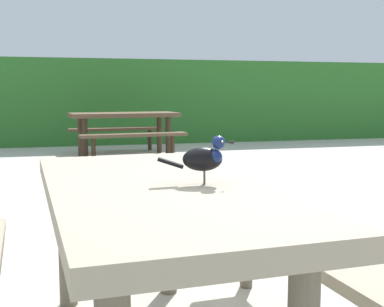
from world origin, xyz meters
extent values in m
cube|color=#2D6B28|center=(0.00, 9.73, 0.88)|extent=(28.00, 2.20, 1.77)
cube|color=gray|center=(0.25, -0.06, 0.70)|extent=(0.86, 1.84, 0.07)
cylinder|color=#635B4C|center=(-0.05, 0.63, 0.33)|extent=(0.09, 0.09, 0.67)
cylinder|color=#635B4C|center=(0.48, 0.66, 0.33)|extent=(0.09, 0.09, 0.67)
cube|color=gray|center=(0.95, -0.02, 0.41)|extent=(0.37, 1.72, 0.05)
cylinder|color=#635B4C|center=(0.92, 0.62, 0.20)|extent=(0.07, 0.07, 0.39)
ellipsoid|color=black|center=(0.44, -0.15, 0.84)|extent=(0.16, 0.10, 0.09)
ellipsoid|color=navy|center=(0.48, -0.16, 0.84)|extent=(0.08, 0.07, 0.06)
sphere|color=navy|center=(0.49, -0.16, 0.90)|extent=(0.05, 0.05, 0.05)
sphere|color=#EAE08C|center=(0.51, -0.15, 0.90)|extent=(0.01, 0.01, 0.01)
sphere|color=#EAE08C|center=(0.50, -0.18, 0.90)|extent=(0.01, 0.01, 0.01)
cone|color=black|center=(0.53, -0.17, 0.90)|extent=(0.03, 0.02, 0.02)
cube|color=black|center=(0.32, -0.12, 0.82)|extent=(0.10, 0.06, 0.04)
cylinder|color=#47423D|center=(0.45, -0.14, 0.77)|extent=(0.01, 0.01, 0.05)
cylinder|color=#47423D|center=(0.44, -0.16, 0.77)|extent=(0.01, 0.01, 0.05)
cube|color=brown|center=(1.07, 6.78, 0.70)|extent=(1.86, 0.91, 0.07)
cylinder|color=#382B1D|center=(1.79, 6.57, 0.33)|extent=(0.09, 0.09, 0.67)
cylinder|color=#382B1D|center=(1.74, 7.10, 0.33)|extent=(0.09, 0.09, 0.67)
cylinder|color=#382B1D|center=(0.39, 6.45, 0.33)|extent=(0.09, 0.09, 0.67)
cylinder|color=#382B1D|center=(0.35, 6.98, 0.33)|extent=(0.09, 0.09, 0.67)
cube|color=brown|center=(1.13, 6.08, 0.41)|extent=(1.73, 0.42, 0.05)
cylinder|color=#382B1D|center=(1.77, 6.14, 0.20)|extent=(0.07, 0.07, 0.39)
cylinder|color=#382B1D|center=(0.49, 6.03, 0.20)|extent=(0.07, 0.07, 0.39)
cube|color=brown|center=(1.01, 7.48, 0.41)|extent=(1.73, 0.42, 0.05)
cylinder|color=#382B1D|center=(1.65, 7.53, 0.20)|extent=(0.07, 0.07, 0.39)
cylinder|color=#382B1D|center=(0.37, 7.42, 0.20)|extent=(0.07, 0.07, 0.39)
camera|label=1|loc=(-0.10, -1.99, 1.09)|focal=48.23mm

